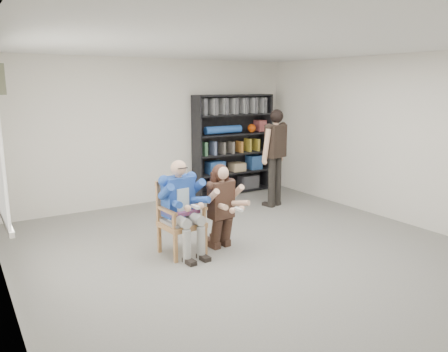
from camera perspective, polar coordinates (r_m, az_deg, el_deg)
room_shell at (r=5.64m, az=4.96°, el=2.64°), size 6.00×7.00×2.80m
floor at (r=6.02m, az=4.72°, el=-10.63°), size 6.00×7.00×0.01m
armchair at (r=6.01m, az=-5.55°, el=-5.52°), size 0.63×0.61×1.02m
seated_man at (r=5.97m, az=-5.58°, el=-4.12°), size 0.63×0.83×1.32m
kneeling_woman at (r=6.15m, az=-0.22°, el=-4.12°), size 0.57×0.85×1.21m
bookshelf at (r=9.31m, az=1.20°, el=4.13°), size 1.80×0.38×2.10m
standing_man at (r=8.32m, az=6.70°, el=2.23°), size 0.63×0.45×1.84m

